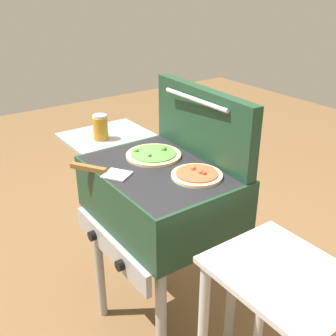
{
  "coord_description": "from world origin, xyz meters",
  "views": [
    {
      "loc": [
        1.24,
        -0.85,
        1.62
      ],
      "look_at": [
        0.05,
        0.0,
        0.92
      ],
      "focal_mm": 43.63,
      "sensor_mm": 36.0,
      "label": 1
    }
  ],
  "objects_px": {
    "sauce_jar": "(100,127)",
    "spatula": "(100,171)",
    "pizza_veggie": "(154,154)",
    "prep_table": "(277,331)",
    "pizza_pepperoni": "(197,175)",
    "grill": "(158,198)"
  },
  "relations": [
    {
      "from": "pizza_pepperoni",
      "to": "spatula",
      "type": "bearing_deg",
      "value": -131.12
    },
    {
      "from": "pizza_veggie",
      "to": "pizza_pepperoni",
      "type": "height_order",
      "value": "pizza_veggie"
    },
    {
      "from": "sauce_jar",
      "to": "spatula",
      "type": "distance_m",
      "value": 0.37
    },
    {
      "from": "sauce_jar",
      "to": "grill",
      "type": "bearing_deg",
      "value": 6.09
    },
    {
      "from": "pizza_veggie",
      "to": "sauce_jar",
      "type": "height_order",
      "value": "sauce_jar"
    },
    {
      "from": "spatula",
      "to": "prep_table",
      "type": "height_order",
      "value": "spatula"
    },
    {
      "from": "pizza_pepperoni",
      "to": "sauce_jar",
      "type": "relative_size",
      "value": 1.66
    },
    {
      "from": "pizza_veggie",
      "to": "pizza_pepperoni",
      "type": "relative_size",
      "value": 1.19
    },
    {
      "from": "pizza_veggie",
      "to": "sauce_jar",
      "type": "bearing_deg",
      "value": -163.9
    },
    {
      "from": "grill",
      "to": "pizza_pepperoni",
      "type": "height_order",
      "value": "pizza_pepperoni"
    },
    {
      "from": "sauce_jar",
      "to": "pizza_pepperoni",
      "type": "bearing_deg",
      "value": 11.68
    },
    {
      "from": "sauce_jar",
      "to": "spatula",
      "type": "height_order",
      "value": "sauce_jar"
    },
    {
      "from": "pizza_pepperoni",
      "to": "spatula",
      "type": "distance_m",
      "value": 0.39
    },
    {
      "from": "sauce_jar",
      "to": "prep_table",
      "type": "distance_m",
      "value": 1.16
    },
    {
      "from": "pizza_pepperoni",
      "to": "sauce_jar",
      "type": "xyz_separation_m",
      "value": [
        -0.58,
        -0.12,
        0.05
      ]
    },
    {
      "from": "pizza_pepperoni",
      "to": "spatula",
      "type": "xyz_separation_m",
      "value": [
        -0.25,
        -0.29,
        -0.0
      ]
    },
    {
      "from": "pizza_veggie",
      "to": "prep_table",
      "type": "distance_m",
      "value": 0.85
    },
    {
      "from": "grill",
      "to": "pizza_pepperoni",
      "type": "relative_size",
      "value": 4.76
    },
    {
      "from": "sauce_jar",
      "to": "prep_table",
      "type": "xyz_separation_m",
      "value": [
        1.09,
        0.05,
        -0.39
      ]
    },
    {
      "from": "grill",
      "to": "spatula",
      "type": "relative_size",
      "value": 3.84
    },
    {
      "from": "grill",
      "to": "sauce_jar",
      "type": "xyz_separation_m",
      "value": [
        -0.42,
        -0.04,
        0.2
      ]
    },
    {
      "from": "grill",
      "to": "pizza_veggie",
      "type": "bearing_deg",
      "value": 155.82
    }
  ]
}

